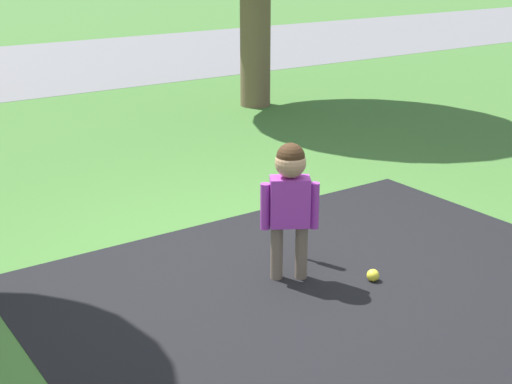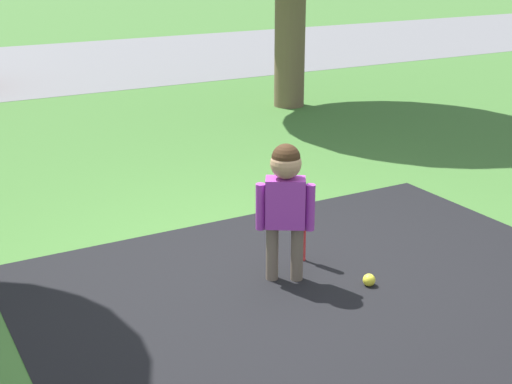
{
  "view_description": "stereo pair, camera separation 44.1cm",
  "coord_description": "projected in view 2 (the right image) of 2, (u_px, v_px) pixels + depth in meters",
  "views": [
    {
      "loc": [
        -2.57,
        -3.76,
        2.21
      ],
      "look_at": [
        0.16,
        0.2,
        0.52
      ],
      "focal_mm": 50.0,
      "sensor_mm": 36.0,
      "label": 1
    },
    {
      "loc": [
        -2.19,
        -3.99,
        2.21
      ],
      "look_at": [
        0.16,
        0.2,
        0.52
      ],
      "focal_mm": 50.0,
      "sensor_mm": 36.0,
      "label": 2
    }
  ],
  "objects": [
    {
      "name": "baseball_bat",
      "position": [
        305.0,
        214.0,
        5.1
      ],
      "size": [
        0.06,
        0.06,
        0.57
      ],
      "color": "red",
      "rests_on": "ground"
    },
    {
      "name": "child",
      "position": [
        285.0,
        194.0,
        4.73
      ],
      "size": [
        0.35,
        0.27,
        0.97
      ],
      "rotation": [
        0.0,
        0.0,
        -0.55
      ],
      "color": "#6B5B4C",
      "rests_on": "ground"
    },
    {
      "name": "sports_ball",
      "position": [
        369.0,
        280.0,
        4.83
      ],
      "size": [
        0.09,
        0.09,
        0.09
      ],
      "color": "yellow",
      "rests_on": "ground"
    },
    {
      "name": "ground_plane",
      "position": [
        251.0,
        273.0,
        5.03
      ],
      "size": [
        60.0,
        60.0,
        0.0
      ],
      "primitive_type": "plane",
      "color": "#3D6B2D"
    }
  ]
}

